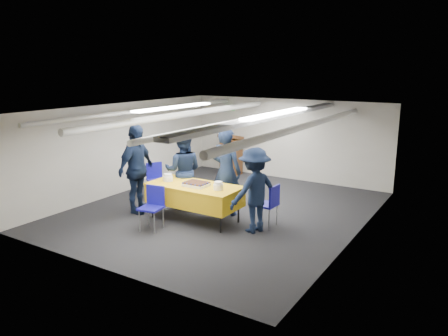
{
  "coord_description": "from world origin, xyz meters",
  "views": [
    {
      "loc": [
        5.04,
        -7.97,
        3.17
      ],
      "look_at": [
        0.18,
        -0.2,
        1.05
      ],
      "focal_mm": 35.0,
      "sensor_mm": 36.0,
      "label": 1
    }
  ],
  "objects_px": {
    "chair_left": "(155,177)",
    "sailor_b": "(183,171)",
    "sailor_a": "(226,171)",
    "sailor_d": "(254,190)",
    "chair_right": "(270,201)",
    "sheet_cake": "(196,184)",
    "podium": "(231,154)",
    "sailor_c": "(136,169)",
    "serving_table": "(194,194)",
    "chair_near": "(153,203)"
  },
  "relations": [
    {
      "from": "sheet_cake",
      "to": "serving_table",
      "type": "bearing_deg",
      "value": 149.55
    },
    {
      "from": "chair_left",
      "to": "sailor_a",
      "type": "relative_size",
      "value": 0.45
    },
    {
      "from": "sailor_a",
      "to": "sailor_d",
      "type": "xyz_separation_m",
      "value": [
        1.02,
        -0.61,
        -0.13
      ]
    },
    {
      "from": "serving_table",
      "to": "chair_near",
      "type": "xyz_separation_m",
      "value": [
        -0.4,
        -0.85,
        -0.03
      ]
    },
    {
      "from": "sailor_b",
      "to": "sailor_d",
      "type": "distance_m",
      "value": 2.12
    },
    {
      "from": "sheet_cake",
      "to": "sailor_a",
      "type": "bearing_deg",
      "value": 70.3
    },
    {
      "from": "chair_left",
      "to": "chair_near",
      "type": "bearing_deg",
      "value": -50.52
    },
    {
      "from": "chair_near",
      "to": "sailor_d",
      "type": "height_order",
      "value": "sailor_d"
    },
    {
      "from": "podium",
      "to": "chair_right",
      "type": "xyz_separation_m",
      "value": [
        2.96,
        -3.39,
        -0.08
      ]
    },
    {
      "from": "serving_table",
      "to": "chair_right",
      "type": "relative_size",
      "value": 2.28
    },
    {
      "from": "sailor_b",
      "to": "sailor_c",
      "type": "bearing_deg",
      "value": 20.8
    },
    {
      "from": "chair_right",
      "to": "sailor_d",
      "type": "relative_size",
      "value": 0.52
    },
    {
      "from": "sheet_cake",
      "to": "sailor_b",
      "type": "bearing_deg",
      "value": 143.05
    },
    {
      "from": "sailor_b",
      "to": "sailor_d",
      "type": "bearing_deg",
      "value": 139.84
    },
    {
      "from": "sailor_d",
      "to": "sailor_b",
      "type": "bearing_deg",
      "value": -80.03
    },
    {
      "from": "podium",
      "to": "sheet_cake",
      "type": "bearing_deg",
      "value": -68.81
    },
    {
      "from": "chair_near",
      "to": "sailor_b",
      "type": "height_order",
      "value": "sailor_b"
    },
    {
      "from": "podium",
      "to": "chair_right",
      "type": "bearing_deg",
      "value": -48.93
    },
    {
      "from": "sailor_a",
      "to": "sailor_b",
      "type": "relative_size",
      "value": 1.1
    },
    {
      "from": "sailor_c",
      "to": "sheet_cake",
      "type": "bearing_deg",
      "value": -89.96
    },
    {
      "from": "serving_table",
      "to": "sheet_cake",
      "type": "bearing_deg",
      "value": -30.45
    },
    {
      "from": "sheet_cake",
      "to": "chair_near",
      "type": "xyz_separation_m",
      "value": [
        -0.49,
        -0.8,
        -0.28
      ]
    },
    {
      "from": "podium",
      "to": "sailor_b",
      "type": "bearing_deg",
      "value": -77.51
    },
    {
      "from": "chair_left",
      "to": "sailor_b",
      "type": "relative_size",
      "value": 0.5
    },
    {
      "from": "chair_right",
      "to": "sailor_d",
      "type": "bearing_deg",
      "value": -109.92
    },
    {
      "from": "serving_table",
      "to": "sailor_a",
      "type": "relative_size",
      "value": 1.03
    },
    {
      "from": "chair_left",
      "to": "sailor_b",
      "type": "distance_m",
      "value": 1.18
    },
    {
      "from": "podium",
      "to": "sailor_d",
      "type": "relative_size",
      "value": 0.75
    },
    {
      "from": "chair_right",
      "to": "chair_left",
      "type": "distance_m",
      "value": 3.33
    },
    {
      "from": "chair_left",
      "to": "sailor_d",
      "type": "relative_size",
      "value": 0.52
    },
    {
      "from": "sailor_b",
      "to": "sailor_c",
      "type": "distance_m",
      "value": 1.05
    },
    {
      "from": "podium",
      "to": "chair_left",
      "type": "bearing_deg",
      "value": -96.61
    },
    {
      "from": "sheet_cake",
      "to": "chair_left",
      "type": "relative_size",
      "value": 0.57
    },
    {
      "from": "chair_left",
      "to": "sailor_a",
      "type": "xyz_separation_m",
      "value": [
        2.14,
        -0.14,
        0.43
      ]
    },
    {
      "from": "chair_right",
      "to": "chair_left",
      "type": "bearing_deg",
      "value": 173.97
    },
    {
      "from": "podium",
      "to": "sailor_c",
      "type": "bearing_deg",
      "value": -89.3
    },
    {
      "from": "chair_left",
      "to": "sailor_d",
      "type": "height_order",
      "value": "sailor_d"
    },
    {
      "from": "chair_right",
      "to": "chair_left",
      "type": "xyz_separation_m",
      "value": [
        -3.31,
        0.35,
        0.0
      ]
    },
    {
      "from": "chair_right",
      "to": "sailor_c",
      "type": "height_order",
      "value": "sailor_c"
    },
    {
      "from": "serving_table",
      "to": "chair_near",
      "type": "bearing_deg",
      "value": -115.32
    },
    {
      "from": "sheet_cake",
      "to": "chair_right",
      "type": "height_order",
      "value": "chair_right"
    },
    {
      "from": "sailor_d",
      "to": "sailor_c",
      "type": "bearing_deg",
      "value": -60.89
    },
    {
      "from": "sheet_cake",
      "to": "sailor_a",
      "type": "relative_size",
      "value": 0.26
    },
    {
      "from": "chair_left",
      "to": "sailor_b",
      "type": "xyz_separation_m",
      "value": [
        1.09,
        -0.29,
        0.35
      ]
    },
    {
      "from": "chair_near",
      "to": "chair_right",
      "type": "bearing_deg",
      "value": 34.79
    },
    {
      "from": "chair_near",
      "to": "sailor_d",
      "type": "xyz_separation_m",
      "value": [
        1.78,
        0.94,
        0.31
      ]
    },
    {
      "from": "sheet_cake",
      "to": "podium",
      "type": "bearing_deg",
      "value": 111.19
    },
    {
      "from": "chair_near",
      "to": "chair_right",
      "type": "distance_m",
      "value": 2.34
    },
    {
      "from": "chair_right",
      "to": "chair_left",
      "type": "relative_size",
      "value": 1.0
    },
    {
      "from": "serving_table",
      "to": "sailor_a",
      "type": "bearing_deg",
      "value": 63.23
    }
  ]
}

